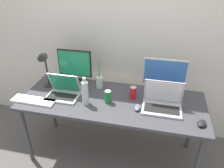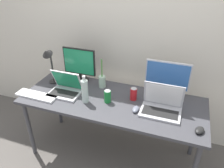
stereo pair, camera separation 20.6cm
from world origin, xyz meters
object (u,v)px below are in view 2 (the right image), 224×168
Objects in this scene: monitor_center at (167,78)px; water_bottle at (85,90)px; laptop_secondary at (162,105)px; desk_lamp at (48,60)px; mouse_by_keyboard at (200,130)px; mouse_by_laptop at (136,109)px; monitor_left at (79,64)px; soda_can_near_keyboard at (108,96)px; keyboard_main at (36,96)px; bamboo_vase at (102,81)px; work_desk at (112,105)px; laptop_silver at (66,88)px; soda_can_by_laptop at (133,94)px.

monitor_center reaches higher than water_bottle.
laptop_secondary is 1.24m from desk_lamp.
mouse_by_keyboard is 0.56m from mouse_by_laptop.
monitor_left is 0.95m from monitor_center.
keyboard_main is at bearing -167.90° from soda_can_near_keyboard.
monitor_left is 3.65× the size of mouse_by_laptop.
keyboard_main is at bearing -143.97° from bamboo_vase.
work_desk is 5.55× the size of bamboo_vase.
laptop_silver is 2.53× the size of soda_can_near_keyboard.
soda_can_by_laptop reaches higher than keyboard_main.
mouse_by_laptop is 0.84× the size of soda_can_near_keyboard.
monitor_center is 0.61m from soda_can_near_keyboard.
mouse_by_keyboard is at bearing -13.74° from work_desk.
keyboard_main is (-1.22, -0.18, -0.05)m from laptop_secondary.
laptop_secondary is (0.48, -0.02, 0.12)m from work_desk.
monitor_left is at bearing -176.44° from mouse_by_keyboard.
mouse_by_laptop is at bearing 6.94° from keyboard_main.
keyboard_main is at bearing -157.16° from mouse_by_keyboard.
soda_can_by_laptop is (-0.28, -0.18, -0.14)m from monitor_center.
monitor_left is at bearing 85.65° from laptop_silver.
mouse_by_laptop is (0.76, -0.06, -0.04)m from laptop_silver.
mouse_by_keyboard is 1.08m from bamboo_vase.
work_desk is 17.70× the size of mouse_by_keyboard.
mouse_by_laptop is at bearing -9.86° from desk_lamp.
laptop_silver is at bearing -163.18° from monitor_center.
monitor_center is at bearing 58.53° from mouse_by_laptop.
work_desk is at bearing 177.67° from laptop_secondary.
work_desk is at bearing 4.47° from laptop_silver.
work_desk is at bearing 160.00° from mouse_by_laptop.
laptop_secondary reaches higher than mouse_by_keyboard.
monitor_center is 1.19× the size of laptop_secondary.
bamboo_vase is (-0.38, 0.13, 0.01)m from soda_can_by_laptop.
bamboo_vase is at bearing -179.13° from mouse_by_keyboard.
bamboo_vase reaches higher than laptop_silver.
monitor_left is 0.55m from soda_can_near_keyboard.
keyboard_main is at bearing -171.63° from laptop_secondary.
monitor_left is at bearing 122.82° from water_bottle.
work_desk is 0.29m from mouse_by_laptop.
water_bottle is 0.33m from bamboo_vase.
bamboo_vase is at bearing 37.10° from keyboard_main.
bamboo_vase reaches higher than soda_can_near_keyboard.
laptop_silver is at bearing -94.35° from monitor_left.
desk_lamp reaches higher than work_desk.
desk_lamp is (-1.22, 0.10, 0.23)m from laptop_secondary.
monitor_left is at bearing 164.17° from laptop_secondary.
monitor_center is 0.99× the size of desk_lamp.
bamboo_vase is (-1.00, 0.40, 0.05)m from mouse_by_keyboard.
mouse_by_keyboard is 0.36× the size of water_bottle.
keyboard_main is 4.25× the size of mouse_by_keyboard.
mouse_by_laptop is 0.84× the size of soda_can_by_laptop.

